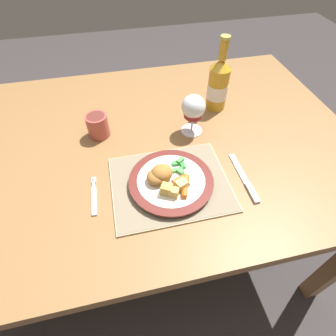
% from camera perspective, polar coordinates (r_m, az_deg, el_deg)
% --- Properties ---
extents(ground_plane, '(6.00, 6.00, 0.00)m').
position_cam_1_polar(ground_plane, '(1.52, -3.06, -14.92)').
color(ground_plane, '#383333').
extents(dining_table, '(1.47, 0.99, 0.74)m').
position_cam_1_polar(dining_table, '(0.97, -4.62, 2.91)').
color(dining_table, olive).
rests_on(dining_table, ground).
extents(placemat, '(0.34, 0.28, 0.01)m').
position_cam_1_polar(placemat, '(0.78, 0.49, -3.40)').
color(placemat, tan).
rests_on(placemat, dining_table).
extents(dinner_plate, '(0.25, 0.25, 0.02)m').
position_cam_1_polar(dinner_plate, '(0.76, 0.67, -2.92)').
color(dinner_plate, white).
rests_on(dinner_plate, placemat).
extents(breaded_croquettes, '(0.09, 0.08, 0.05)m').
position_cam_1_polar(breaded_croquettes, '(0.74, -1.79, -1.40)').
color(breaded_croquettes, '#A87033').
rests_on(breaded_croquettes, dinner_plate).
extents(green_beans_pile, '(0.07, 0.06, 0.02)m').
position_cam_1_polar(green_beans_pile, '(0.78, 2.09, 0.24)').
color(green_beans_pile, '#338438').
rests_on(green_beans_pile, dinner_plate).
extents(glazed_carrots, '(0.06, 0.08, 0.02)m').
position_cam_1_polar(glazed_carrots, '(0.74, 3.24, -3.23)').
color(glazed_carrots, orange).
rests_on(glazed_carrots, dinner_plate).
extents(fork, '(0.02, 0.14, 0.01)m').
position_cam_1_polar(fork, '(0.78, -15.79, -6.30)').
color(fork, silver).
rests_on(fork, dining_table).
extents(table_knife, '(0.02, 0.20, 0.01)m').
position_cam_1_polar(table_knife, '(0.82, 16.58, -2.79)').
color(table_knife, silver).
rests_on(table_knife, dining_table).
extents(wine_glass, '(0.08, 0.08, 0.14)m').
position_cam_1_polar(wine_glass, '(0.89, 5.55, 12.78)').
color(wine_glass, silver).
rests_on(wine_glass, dining_table).
extents(bottle, '(0.08, 0.08, 0.27)m').
position_cam_1_polar(bottle, '(1.03, 10.86, 17.41)').
color(bottle, gold).
rests_on(bottle, dining_table).
extents(roast_potatoes, '(0.08, 0.05, 0.03)m').
position_cam_1_polar(roast_potatoes, '(0.72, 1.25, -4.49)').
color(roast_potatoes, '#E5BC66').
rests_on(roast_potatoes, dinner_plate).
extents(drinking_cup, '(0.07, 0.07, 0.08)m').
position_cam_1_polar(drinking_cup, '(0.94, -15.06, 9.00)').
color(drinking_cup, '#B24C42').
rests_on(drinking_cup, dining_table).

